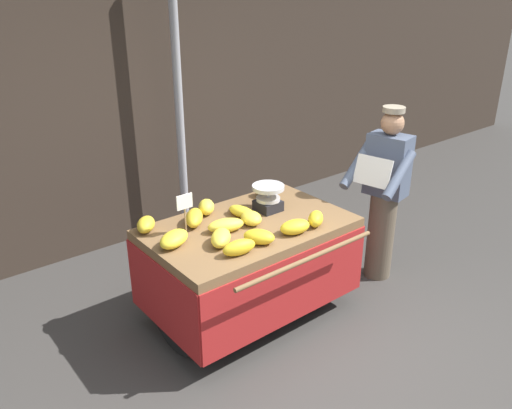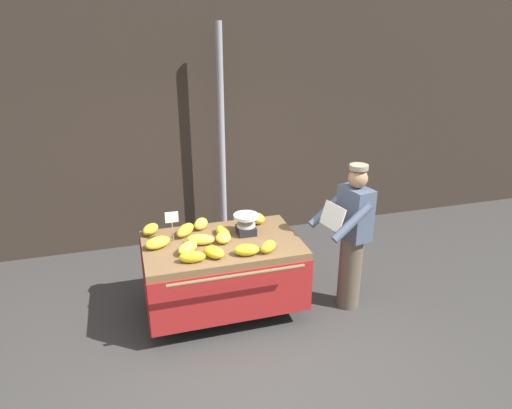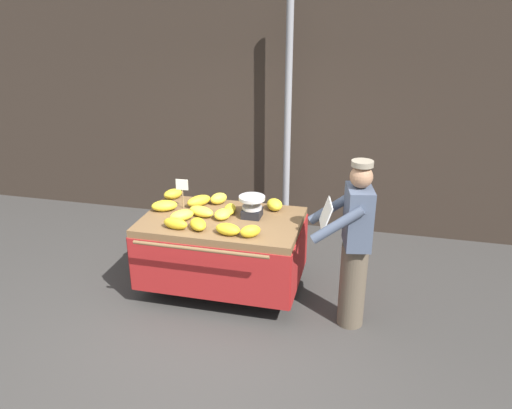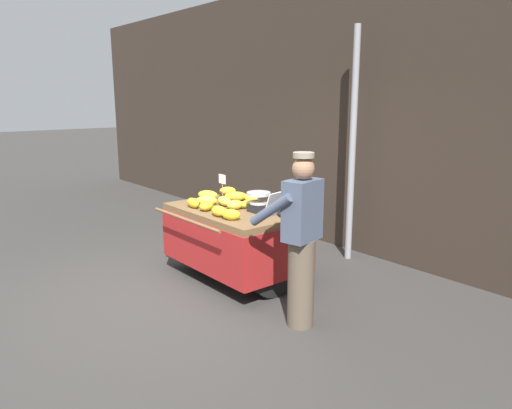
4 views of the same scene
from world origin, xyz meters
TOP-DOWN VIEW (x-y plane):
  - ground_plane at (0.00, 0.00)m, footprint 60.00×60.00m
  - back_wall at (0.00, 3.02)m, footprint 16.00×0.24m
  - street_pole at (0.33, 2.57)m, footprint 0.09×0.09m
  - banana_cart at (-0.06, 0.90)m, footprint 1.71×1.26m
  - weighing_scale at (0.24, 1.01)m, footprint 0.28×0.28m
  - price_sign at (-0.56, 1.07)m, footprint 0.14×0.01m
  - banana_bunch_0 at (-0.74, 0.95)m, footprint 0.33×0.27m
  - banana_bunch_1 at (-0.02, 1.05)m, footprint 0.17×0.28m
  - banana_bunch_2 at (-0.41, 1.18)m, footprint 0.29×0.32m
  - banana_bunch_3 at (-0.22, 1.29)m, footprint 0.23×0.25m
  - banana_bunch_4 at (0.35, 0.53)m, footprint 0.24×0.22m
  - banana_bunch_5 at (0.44, 1.26)m, footprint 0.25×0.26m
  - banana_bunch_6 at (0.12, 0.53)m, footprint 0.28×0.20m
  - banana_bunch_7 at (-0.45, 0.75)m, footprint 0.29×0.29m
  - banana_bunch_8 at (-0.21, 0.58)m, footprint 0.27×0.29m
  - banana_bunch_9 at (-0.29, 0.90)m, footprint 0.33×0.23m
  - banana_bunch_10 at (-0.05, 0.89)m, footprint 0.21×0.24m
  - banana_bunch_11 at (-0.44, 0.54)m, footprint 0.28×0.15m
  - banana_bunch_12 at (-0.78, 1.31)m, footprint 0.25×0.26m
  - vendor_person at (1.35, 0.61)m, footprint 0.64×0.59m

SIDE VIEW (x-z plane):
  - ground_plane at x=0.00m, z-range 0.00..0.00m
  - banana_cart at x=-0.06m, z-range 0.21..1.10m
  - vendor_person at x=1.35m, z-range 0.02..1.73m
  - banana_bunch_1 at x=-0.02m, z-range 0.89..0.98m
  - banana_bunch_10 at x=-0.05m, z-range 0.89..1.00m
  - banana_bunch_9 at x=-0.29m, z-range 0.89..1.00m
  - banana_bunch_8 at x=-0.21m, z-range 0.89..1.00m
  - banana_bunch_6 at x=0.12m, z-range 0.89..1.00m
  - banana_bunch_7 at x=-0.45m, z-range 0.89..1.00m
  - banana_bunch_0 at x=-0.74m, z-range 0.89..1.00m
  - banana_bunch_11 at x=-0.44m, z-range 0.89..1.01m
  - banana_bunch_12 at x=-0.78m, z-range 0.89..1.01m
  - banana_bunch_4 at x=0.35m, z-range 0.89..1.01m
  - banana_bunch_2 at x=-0.41m, z-range 0.89..1.01m
  - banana_bunch_5 at x=0.44m, z-range 0.89..1.02m
  - banana_bunch_3 at x=-0.22m, z-range 0.89..1.02m
  - weighing_scale at x=0.24m, z-range 0.89..1.12m
  - price_sign at x=-0.56m, z-range 0.97..1.31m
  - street_pole at x=0.33m, z-range 0.00..3.12m
  - back_wall at x=0.00m, z-range 0.00..3.93m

